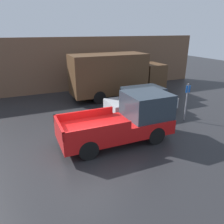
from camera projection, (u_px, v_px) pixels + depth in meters
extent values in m
plane|color=#232326|center=(86.00, 148.00, 9.62)|extent=(60.00, 60.00, 0.00)
cube|color=brown|center=(48.00, 66.00, 17.34)|extent=(28.00, 0.15, 4.38)
cube|color=red|center=(116.00, 128.00, 9.98)|extent=(5.16, 2.04, 0.65)
cube|color=#28333D|center=(147.00, 105.00, 10.26)|extent=(1.96, 1.92, 1.16)
cube|color=red|center=(84.00, 114.00, 10.20)|extent=(2.84, 0.10, 0.36)
cube|color=red|center=(99.00, 131.00, 8.53)|extent=(2.84, 0.10, 0.36)
cube|color=red|center=(59.00, 127.00, 8.86)|extent=(0.10, 2.04, 0.36)
cylinder|color=black|center=(136.00, 121.00, 11.45)|extent=(0.83, 0.26, 0.83)
cylinder|color=black|center=(156.00, 135.00, 9.90)|extent=(0.83, 0.26, 0.83)
cylinder|color=black|center=(77.00, 132.00, 10.26)|extent=(0.83, 0.26, 0.83)
cylinder|color=black|center=(88.00, 150.00, 8.71)|extent=(0.83, 0.26, 0.83)
cube|color=#B7BABF|center=(141.00, 103.00, 13.61)|extent=(4.32, 1.85, 0.64)
cube|color=#28333D|center=(143.00, 93.00, 13.43)|extent=(2.38, 1.63, 0.67)
cylinder|color=black|center=(151.00, 101.00, 14.91)|extent=(0.65, 0.22, 0.65)
cylinder|color=black|center=(166.00, 109.00, 13.50)|extent=(0.65, 0.22, 0.65)
cylinder|color=black|center=(116.00, 106.00, 13.91)|extent=(0.65, 0.22, 0.65)
cylinder|color=black|center=(128.00, 115.00, 12.50)|extent=(0.65, 0.22, 0.65)
cube|color=#4C331E|center=(151.00, 76.00, 17.67)|extent=(1.61, 2.20, 1.94)
cube|color=#4C331E|center=(108.00, 74.00, 16.12)|extent=(5.55, 2.32, 2.84)
cylinder|color=black|center=(141.00, 85.00, 18.78)|extent=(0.91, 0.30, 0.91)
cylinder|color=black|center=(154.00, 91.00, 17.02)|extent=(0.91, 0.30, 0.91)
cylinder|color=black|center=(90.00, 90.00, 17.07)|extent=(0.91, 0.30, 0.91)
cylinder|color=black|center=(99.00, 97.00, 15.32)|extent=(0.91, 0.30, 0.91)
cylinder|color=gray|center=(186.00, 102.00, 12.29)|extent=(0.07, 0.07, 2.15)
cube|color=blue|center=(188.00, 89.00, 12.00)|extent=(0.30, 0.02, 0.40)
cube|color=gold|center=(83.00, 84.00, 18.64)|extent=(0.45, 0.40, 1.05)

